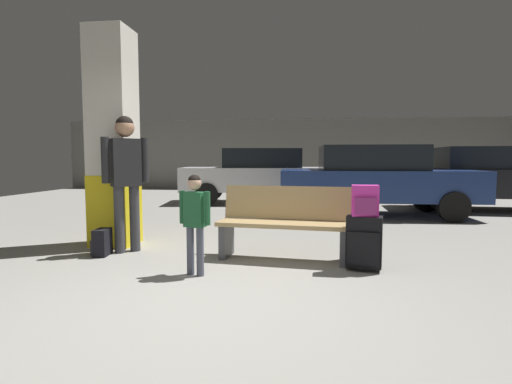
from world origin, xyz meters
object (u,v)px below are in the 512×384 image
object	(u,v)px
backpack_bright	(365,201)
parked_car_near	(375,179)
child	(195,214)
suitcase	(364,242)
structural_pillar	(113,139)
bench	(284,223)
backpack_dark_floor	(102,243)
parked_car_far	(257,174)
adult	(126,169)
parked_car_side	(491,177)

from	to	relation	value
backpack_bright	parked_car_near	xyz separation A→B (m)	(0.86, 4.43, 0.03)
child	parked_car_near	bearing A→B (deg)	61.16
suitcase	backpack_bright	xyz separation A→B (m)	(0.00, -0.00, 0.45)
structural_pillar	bench	distance (m)	2.72
backpack_dark_floor	parked_car_far	world-z (taller)	parked_car_far
child	parked_car_far	bearing A→B (deg)	91.31
parked_car_near	adult	bearing A→B (deg)	-134.64
bench	parked_car_near	bearing A→B (deg)	66.25
suitcase	parked_car_far	xyz separation A→B (m)	(-1.95, 6.73, 0.48)
backpack_bright	child	xyz separation A→B (m)	(-1.79, -0.39, -0.11)
backpack_dark_floor	parked_car_near	world-z (taller)	parked_car_near
parked_car_near	parked_car_far	xyz separation A→B (m)	(-2.82, 2.30, 0.00)
parked_car_side	child	bearing A→B (deg)	-132.43
structural_pillar	backpack_bright	size ratio (longest dim) A/B	8.91
structural_pillar	parked_car_side	size ratio (longest dim) A/B	0.72
structural_pillar	parked_car_near	xyz separation A→B (m)	(4.20, 3.45, -0.70)
child	parked_car_far	size ratio (longest dim) A/B	0.25
structural_pillar	parked_car_side	world-z (taller)	structural_pillar
child	parked_car_near	size ratio (longest dim) A/B	0.26
bench	parked_car_side	distance (m)	7.06
child	backpack_dark_floor	distance (m)	1.66
backpack_bright	parked_car_near	distance (m)	4.52
parked_car_near	parked_car_side	bearing A→B (deg)	23.62
backpack_bright	parked_car_side	distance (m)	6.85
bench	backpack_dark_floor	bearing A→B (deg)	-177.04
backpack_bright	parked_car_far	world-z (taller)	parked_car_far
backpack_bright	backpack_dark_floor	bearing A→B (deg)	174.36
backpack_bright	parked_car_far	size ratio (longest dim) A/B	0.08
bench	child	world-z (taller)	child
structural_pillar	parked_car_far	size ratio (longest dim) A/B	0.71
backpack_dark_floor	parked_car_side	world-z (taller)	parked_car_side
structural_pillar	bench	world-z (taller)	structural_pillar
backpack_dark_floor	parked_car_near	xyz separation A→B (m)	(4.07, 4.12, 0.64)
suitcase	parked_car_near	world-z (taller)	parked_car_near
backpack_dark_floor	parked_car_near	size ratio (longest dim) A/B	0.08
structural_pillar	bench	bearing A→B (deg)	-12.47
child	parked_car_near	xyz separation A→B (m)	(2.65, 4.82, 0.15)
suitcase	parked_car_side	distance (m)	6.86
backpack_bright	suitcase	bearing A→B (deg)	150.95
bench	parked_car_near	distance (m)	4.38
bench	adult	bearing A→B (deg)	176.82
bench	adult	distance (m)	2.18
structural_pillar	parked_car_near	size ratio (longest dim) A/B	0.73
structural_pillar	backpack_dark_floor	bearing A→B (deg)	-78.53
adult	parked_car_near	size ratio (longest dim) A/B	0.43
backpack_bright	parked_car_near	world-z (taller)	parked_car_near
child	parked_car_side	world-z (taller)	parked_car_side
adult	parked_car_near	distance (m)	5.46
parked_car_far	backpack_dark_floor	bearing A→B (deg)	-101.05
parked_car_far	backpack_bright	bearing A→B (deg)	-73.79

